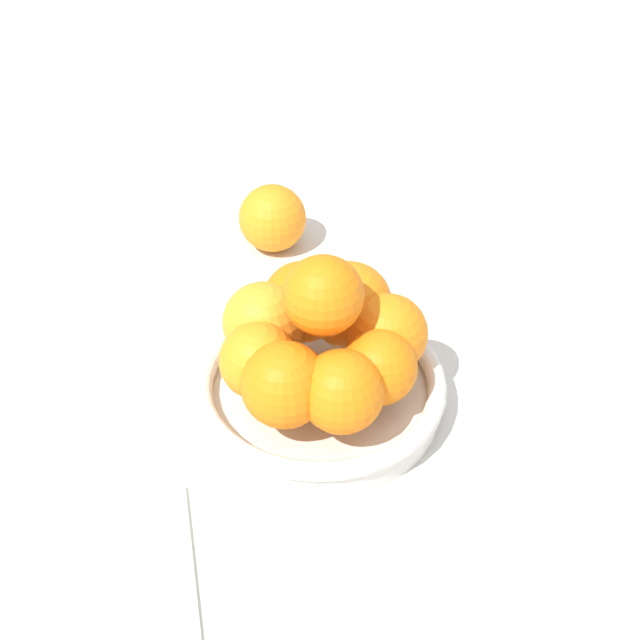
{
  "coord_description": "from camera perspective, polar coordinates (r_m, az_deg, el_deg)",
  "views": [
    {
      "loc": [
        0.31,
        0.52,
        0.6
      ],
      "look_at": [
        0.0,
        0.0,
        0.1
      ],
      "focal_mm": 50.0,
      "sensor_mm": 36.0,
      "label": 1
    }
  ],
  "objects": [
    {
      "name": "ground_plane",
      "position": [
        0.85,
        0.0,
        -5.47
      ],
      "size": [
        4.0,
        4.0,
        0.0
      ],
      "primitive_type": "plane",
      "color": "beige"
    },
    {
      "name": "orange_pile",
      "position": [
        0.8,
        0.01,
        -1.07
      ],
      "size": [
        0.19,
        0.2,
        0.13
      ],
      "color": "orange",
      "rests_on": "fruit_bowl"
    },
    {
      "name": "napkin_folded",
      "position": [
        0.75,
        -14.03,
        -15.38
      ],
      "size": [
        0.19,
        0.19,
        0.01
      ],
      "primitive_type": "cube",
      "rotation": [
        0.0,
        0.0,
        -0.34
      ],
      "color": "silver",
      "rests_on": "ground_plane"
    },
    {
      "name": "fruit_bowl",
      "position": [
        0.84,
        0.0,
        -4.52
      ],
      "size": [
        0.24,
        0.24,
        0.04
      ],
      "color": "silver",
      "rests_on": "ground_plane"
    },
    {
      "name": "stray_orange",
      "position": [
        1.04,
        -3.06,
        6.52
      ],
      "size": [
        0.08,
        0.08,
        0.08
      ],
      "primitive_type": "sphere",
      "color": "orange",
      "rests_on": "ground_plane"
    }
  ]
}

